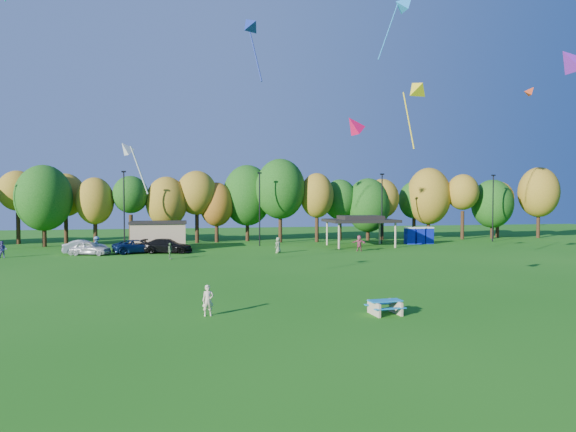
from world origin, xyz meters
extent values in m
plane|color=#19600F|center=(0.00, 0.00, 0.00)|extent=(160.00, 160.00, 0.00)
cylinder|color=black|center=(-28.03, 48.93, 2.06)|extent=(0.50, 0.50, 4.12)
ellipsoid|color=olive|center=(-28.03, 48.93, 6.86)|extent=(4.78, 4.78, 5.18)
cylinder|color=black|center=(-23.75, 44.20, 1.78)|extent=(0.50, 0.50, 3.56)
ellipsoid|color=#144C0F|center=(-23.75, 44.20, 5.94)|extent=(6.62, 6.62, 8.00)
cylinder|color=black|center=(-22.13, 48.25, 1.90)|extent=(0.50, 0.50, 3.79)
ellipsoid|color=olive|center=(-22.13, 48.25, 6.32)|extent=(4.94, 4.94, 5.58)
cylinder|color=black|center=(-18.02, 45.01, 1.67)|extent=(0.50, 0.50, 3.34)
ellipsoid|color=olive|center=(-18.02, 45.01, 5.56)|extent=(4.61, 4.61, 5.88)
cylinder|color=black|center=(-13.72, 44.85, 1.91)|extent=(0.50, 0.50, 3.82)
ellipsoid|color=#144C0F|center=(-13.72, 44.85, 6.36)|extent=(4.43, 4.43, 4.73)
cylinder|color=black|center=(-9.30, 45.50, 1.63)|extent=(0.50, 0.50, 3.25)
ellipsoid|color=olive|center=(-9.30, 45.50, 5.42)|extent=(5.33, 5.33, 6.53)
cylinder|color=black|center=(-5.45, 46.07, 1.98)|extent=(0.50, 0.50, 3.96)
ellipsoid|color=olive|center=(-5.45, 46.07, 6.61)|extent=(5.31, 5.31, 5.82)
cylinder|color=black|center=(-2.85, 46.34, 1.52)|extent=(0.50, 0.50, 3.05)
ellipsoid|color=#995914|center=(-2.85, 46.34, 5.08)|extent=(4.54, 4.54, 5.87)
cylinder|color=black|center=(1.42, 47.53, 1.89)|extent=(0.50, 0.50, 3.77)
ellipsoid|color=#144C0F|center=(1.42, 47.53, 6.29)|extent=(6.69, 6.69, 8.35)
cylinder|color=black|center=(5.46, 44.54, 2.14)|extent=(0.50, 0.50, 4.28)
ellipsoid|color=#144C0F|center=(5.46, 44.54, 7.14)|extent=(6.64, 6.64, 8.01)
cylinder|color=black|center=(10.41, 44.21, 1.88)|extent=(0.50, 0.50, 3.76)
ellipsoid|color=olive|center=(10.41, 44.21, 6.27)|extent=(4.49, 4.49, 6.02)
cylinder|color=black|center=(14.29, 46.25, 1.72)|extent=(0.50, 0.50, 3.43)
ellipsoid|color=#144C0F|center=(14.29, 46.25, 5.72)|extent=(4.77, 4.77, 5.63)
cylinder|color=black|center=(18.11, 45.40, 1.48)|extent=(0.50, 0.50, 2.95)
ellipsoid|color=#144C0F|center=(18.11, 45.40, 4.92)|extent=(6.14, 6.14, 7.54)
cylinder|color=black|center=(20.39, 45.86, 1.76)|extent=(0.50, 0.50, 3.52)
ellipsoid|color=olive|center=(20.39, 45.86, 5.87)|extent=(4.78, 4.78, 5.53)
cylinder|color=black|center=(26.06, 47.51, 1.69)|extent=(0.50, 0.50, 3.39)
ellipsoid|color=#144C0F|center=(26.06, 47.51, 5.64)|extent=(4.54, 4.54, 5.46)
cylinder|color=black|center=(27.70, 46.23, 1.86)|extent=(0.50, 0.50, 3.72)
ellipsoid|color=olive|center=(27.70, 46.23, 6.20)|extent=(6.32, 6.32, 8.24)
cylinder|color=black|center=(31.99, 44.27, 2.03)|extent=(0.50, 0.50, 4.06)
ellipsoid|color=olive|center=(31.99, 44.27, 6.77)|extent=(4.50, 4.50, 5.13)
cylinder|color=black|center=(37.07, 44.81, 1.53)|extent=(0.50, 0.50, 3.05)
ellipsoid|color=#144C0F|center=(37.07, 44.81, 5.09)|extent=(5.97, 5.97, 7.05)
cylinder|color=black|center=(38.98, 46.35, 1.78)|extent=(0.50, 0.50, 3.55)
ellipsoid|color=olive|center=(38.98, 46.35, 5.92)|extent=(4.60, 4.60, 4.99)
cylinder|color=black|center=(44.51, 44.51, 2.03)|extent=(0.50, 0.50, 4.07)
ellipsoid|color=olive|center=(44.51, 44.51, 6.78)|extent=(5.83, 5.83, 7.42)
cylinder|color=black|center=(-14.00, 40.00, 4.50)|extent=(0.16, 0.16, 9.00)
cube|color=black|center=(-14.00, 40.00, 9.00)|extent=(0.50, 0.25, 0.18)
cylinder|color=black|center=(2.00, 40.00, 4.50)|extent=(0.16, 0.16, 9.00)
cube|color=black|center=(2.00, 40.00, 9.00)|extent=(0.50, 0.25, 0.18)
cylinder|color=black|center=(18.00, 40.00, 4.50)|extent=(0.16, 0.16, 9.00)
cube|color=black|center=(18.00, 40.00, 9.00)|extent=(0.50, 0.25, 0.18)
cylinder|color=black|center=(34.00, 40.00, 4.50)|extent=(0.16, 0.16, 9.00)
cube|color=black|center=(34.00, 40.00, 9.00)|extent=(0.50, 0.25, 0.18)
cube|color=tan|center=(-10.00, 38.00, 1.50)|extent=(6.00, 4.00, 3.00)
cube|color=black|center=(-10.00, 38.00, 3.12)|extent=(6.30, 4.30, 0.25)
cylinder|color=tan|center=(10.50, 34.50, 1.50)|extent=(0.24, 0.24, 3.00)
cylinder|color=tan|center=(17.50, 34.50, 1.50)|extent=(0.24, 0.24, 3.00)
cylinder|color=tan|center=(10.50, 39.50, 1.50)|extent=(0.24, 0.24, 3.00)
cylinder|color=tan|center=(17.50, 39.50, 1.50)|extent=(0.24, 0.24, 3.00)
cube|color=black|center=(14.00, 37.00, 3.15)|extent=(8.20, 6.20, 0.35)
cube|color=black|center=(14.00, 37.00, 3.55)|extent=(5.00, 3.50, 0.45)
cube|color=#0D1BAA|center=(21.26, 38.66, 1.00)|extent=(1.10, 1.10, 2.00)
cube|color=silver|center=(21.26, 38.66, 2.09)|extent=(1.15, 1.15, 0.18)
cube|color=#0D1BAA|center=(22.56, 38.60, 1.00)|extent=(1.10, 1.10, 2.00)
cube|color=silver|center=(22.56, 38.60, 2.09)|extent=(1.15, 1.15, 0.18)
cube|color=#0D1BAA|center=(23.86, 38.76, 1.00)|extent=(1.10, 1.10, 2.00)
cube|color=silver|center=(23.86, 38.76, 2.09)|extent=(1.15, 1.15, 0.18)
cube|color=tan|center=(2.15, 1.75, 0.34)|extent=(0.21, 1.36, 0.68)
cube|color=tan|center=(3.36, 1.84, 0.34)|extent=(0.21, 1.36, 0.68)
cube|color=#1580C0|center=(2.75, 1.80, 0.70)|extent=(1.74, 0.83, 0.06)
cube|color=#1580C0|center=(2.80, 1.22, 0.41)|extent=(1.70, 0.36, 0.05)
cube|color=#1580C0|center=(2.71, 2.38, 0.41)|extent=(1.70, 0.36, 0.05)
imported|color=beige|center=(-6.07, 3.26, 0.78)|extent=(0.60, 0.42, 1.56)
imported|color=#BABABA|center=(-16.74, 33.54, 0.72)|extent=(4.54, 2.98, 1.44)
imported|color=#A1A0A6|center=(-17.41, 34.55, 0.74)|extent=(4.74, 2.56, 1.48)
imported|color=#0B1B43|center=(-12.01, 34.43, 0.73)|extent=(5.75, 3.99, 1.46)
imported|color=black|center=(-8.93, 33.96, 0.77)|extent=(5.62, 3.10, 1.54)
imported|color=teal|center=(-16.23, 34.52, 0.93)|extent=(1.10, 1.38, 1.86)
imported|color=#A44457|center=(11.97, 31.67, 0.89)|extent=(1.62, 1.45, 1.78)
imported|color=#4B4190|center=(-24.74, 32.51, 0.83)|extent=(0.81, 0.63, 1.66)
imported|color=gray|center=(2.74, 31.47, 0.85)|extent=(0.97, 0.98, 1.70)
imported|color=#5F8752|center=(-8.52, 28.16, 0.80)|extent=(0.42, 0.95, 1.59)
cone|color=silver|center=(-10.62, 9.68, 8.92)|extent=(1.41, 1.27, 1.14)
cylinder|color=silver|center=(-9.81, 9.30, 7.57)|extent=(1.06, 0.56, 2.85)
cone|color=yellow|center=(10.11, 13.91, 14.31)|extent=(1.69, 2.15, 2.04)
cylinder|color=yellow|center=(10.25, 15.41, 12.06)|extent=(0.26, 1.81, 4.73)
cone|color=#2390E2|center=(13.72, 23.54, 24.48)|extent=(2.37, 1.80, 2.29)
cylinder|color=#2390E2|center=(11.92, 23.61, 21.78)|extent=(2.15, 0.18, 5.67)
cone|color=navy|center=(-2.86, 11.82, 17.52)|extent=(1.77, 1.93, 1.56)
cylinder|color=navy|center=(-2.29, 12.87, 15.72)|extent=(0.79, 1.33, 3.79)
cone|color=#EE0D47|center=(1.45, 2.95, 9.71)|extent=(1.52, 1.23, 1.35)
cone|color=red|center=(27.23, 23.56, 16.74)|extent=(1.59, 1.38, 1.32)
cone|color=purple|center=(20.55, 10.38, 16.06)|extent=(2.65, 2.03, 2.59)
camera|label=1|loc=(-7.28, -22.53, 5.91)|focal=32.00mm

